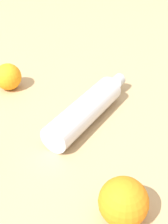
% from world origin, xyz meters
% --- Properties ---
extents(ground_plane, '(2.40, 2.40, 0.00)m').
position_xyz_m(ground_plane, '(0.00, 0.00, 0.00)').
color(ground_plane, tan).
extents(water_bottle, '(0.25, 0.24, 0.06)m').
position_xyz_m(water_bottle, '(0.01, -0.01, 0.03)').
color(water_bottle, silver).
rests_on(water_bottle, ground_plane).
extents(orange_0, '(0.07, 0.07, 0.07)m').
position_xyz_m(orange_0, '(0.19, 0.17, 0.04)').
color(orange_0, orange).
rests_on(orange_0, ground_plane).
extents(orange_2, '(0.08, 0.08, 0.08)m').
position_xyz_m(orange_2, '(-0.27, -0.01, 0.04)').
color(orange_2, orange).
rests_on(orange_2, ground_plane).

